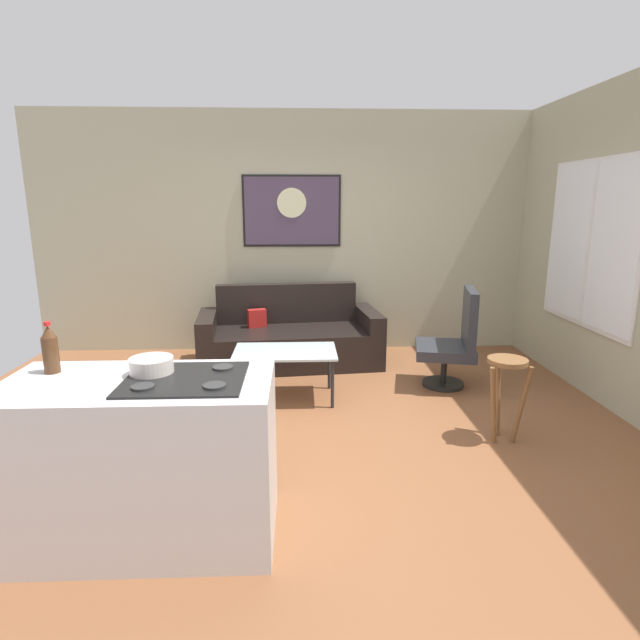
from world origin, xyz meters
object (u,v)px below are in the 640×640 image
(coffee_table, at_px, (285,355))
(wall_painting, at_px, (292,211))
(soda_bottle, at_px, (50,350))
(mixing_bowl, at_px, (152,367))
(armchair, at_px, (454,341))
(couch, at_px, (289,339))
(bar_stool, at_px, (506,380))

(coffee_table, distance_m, wall_painting, 2.07)
(soda_bottle, xyz_separation_m, mixing_bowl, (0.54, -0.06, -0.08))
(armchair, xyz_separation_m, soda_bottle, (-2.80, -2.04, 0.55))
(couch, height_order, bar_stool, couch)
(armchair, distance_m, bar_stool, 1.16)
(bar_stool, bearing_deg, soda_bottle, -162.68)
(coffee_table, height_order, mixing_bowl, mixing_bowl)
(coffee_table, relative_size, bar_stool, 1.43)
(couch, height_order, wall_painting, wall_painting)
(soda_bottle, bearing_deg, couch, 67.49)
(bar_stool, bearing_deg, coffee_table, 151.24)
(soda_bottle, bearing_deg, wall_painting, 70.35)
(couch, height_order, mixing_bowl, mixing_bowl)
(couch, bearing_deg, coffee_table, -90.89)
(mixing_bowl, height_order, wall_painting, wall_painting)
(bar_stool, bearing_deg, mixing_bowl, -157.74)
(soda_bottle, distance_m, mixing_bowl, 0.54)
(coffee_table, distance_m, armchair, 1.64)
(couch, bearing_deg, bar_stool, -50.49)
(bar_stool, bearing_deg, couch, 129.51)
(armchair, distance_m, mixing_bowl, 3.12)
(armchair, bearing_deg, bar_stool, -88.30)
(coffee_table, relative_size, soda_bottle, 3.34)
(soda_bottle, xyz_separation_m, wall_painting, (1.23, 3.44, 0.67))
(bar_stool, height_order, soda_bottle, soda_bottle)
(couch, bearing_deg, soda_bottle, -112.51)
(coffee_table, xyz_separation_m, soda_bottle, (-1.17, -1.79, 0.59))
(armchair, height_order, soda_bottle, soda_bottle)
(coffee_table, xyz_separation_m, mixing_bowl, (-0.64, -1.85, 0.51))
(wall_painting, bearing_deg, mixing_bowl, -101.21)
(mixing_bowl, bearing_deg, soda_bottle, 173.90)
(mixing_bowl, relative_size, wall_painting, 0.20)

